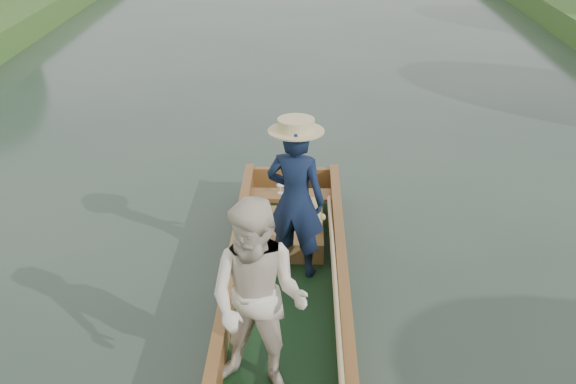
{
  "coord_description": "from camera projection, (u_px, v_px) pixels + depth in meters",
  "views": [
    {
      "loc": [
        0.15,
        -5.57,
        3.83
      ],
      "look_at": [
        0.0,
        0.6,
        0.95
      ],
      "focal_mm": 45.0,
      "sensor_mm": 36.0,
      "label": 1
    }
  ],
  "objects": [
    {
      "name": "ground",
      "position": [
        286.0,
        312.0,
        6.67
      ],
      "size": [
        120.0,
        120.0,
        0.0
      ],
      "primitive_type": "plane",
      "color": "#283D30",
      "rests_on": "ground"
    },
    {
      "name": "punt",
      "position": [
        280.0,
        273.0,
        6.25
      ],
      "size": [
        1.2,
        5.17,
        1.68
      ],
      "color": "black",
      "rests_on": "ground"
    }
  ]
}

